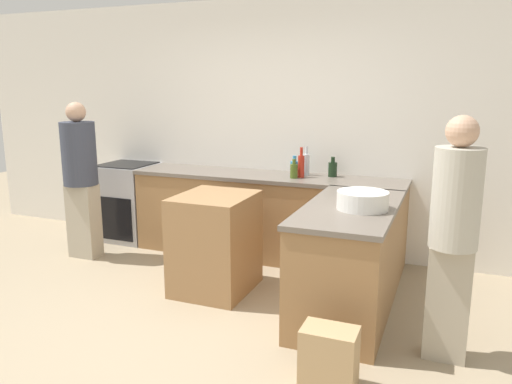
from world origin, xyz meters
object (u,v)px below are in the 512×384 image
at_px(person_at_peninsula, 454,231).
at_px(range_oven, 128,201).
at_px(hot_sauce_bottle, 301,165).
at_px(wine_bottle_dark, 333,169).
at_px(person_by_range, 81,175).
at_px(dish_soap_bottle, 294,168).
at_px(vinegar_bottle_clear, 306,164).
at_px(paper_bag, 329,358).
at_px(mixing_bowl, 363,200).
at_px(olive_oil_bottle, 294,171).
at_px(island_table, 215,243).

bearing_deg(person_at_peninsula, range_oven, 157.73).
distance_m(hot_sauce_bottle, person_at_peninsula, 2.07).
bearing_deg(wine_bottle_dark, person_by_range, -160.51).
bearing_deg(hot_sauce_bottle, dish_soap_bottle, 146.84).
bearing_deg(range_oven, person_by_range, -93.39).
bearing_deg(vinegar_bottle_clear, wine_bottle_dark, 1.37).
bearing_deg(paper_bag, person_at_peninsula, 44.12).
distance_m(mixing_bowl, olive_oil_bottle, 1.34).
distance_m(island_table, paper_bag, 1.71).
height_order(island_table, vinegar_bottle_clear, vinegar_bottle_clear).
distance_m(island_table, dish_soap_bottle, 1.25).
xyz_separation_m(vinegar_bottle_clear, person_at_peninsula, (1.45, -1.61, -0.12)).
bearing_deg(mixing_bowl, paper_bag, -89.63).
bearing_deg(mixing_bowl, vinegar_bottle_clear, 122.72).
bearing_deg(range_oven, hot_sauce_bottle, -0.24).
relative_size(vinegar_bottle_clear, person_by_range, 0.18).
distance_m(dish_soap_bottle, person_at_peninsula, 2.17).
bearing_deg(vinegar_bottle_clear, person_at_peninsula, -48.02).
bearing_deg(wine_bottle_dark, person_at_peninsula, -54.04).
relative_size(island_table, olive_oil_bottle, 4.49).
bearing_deg(island_table, dish_soap_bottle, 69.58).
bearing_deg(olive_oil_bottle, mixing_bowl, -49.87).
xyz_separation_m(hot_sauce_bottle, wine_bottle_dark, (0.29, 0.15, -0.04)).
height_order(island_table, wine_bottle_dark, wine_bottle_dark).
relative_size(island_table, wine_bottle_dark, 4.29).
height_order(dish_soap_bottle, wine_bottle_dark, dish_soap_bottle).
distance_m(olive_oil_bottle, person_by_range, 2.22).
distance_m(olive_oil_bottle, wine_bottle_dark, 0.41).
relative_size(island_table, mixing_bowl, 2.25).
bearing_deg(dish_soap_bottle, island_table, -110.42).
relative_size(olive_oil_bottle, person_at_peninsula, 0.12).
height_order(dish_soap_bottle, vinegar_bottle_clear, vinegar_bottle_clear).
xyz_separation_m(dish_soap_bottle, person_at_peninsula, (1.55, -1.52, -0.08)).
bearing_deg(olive_oil_bottle, dish_soap_bottle, 105.43).
distance_m(range_oven, hot_sauce_bottle, 2.20).
bearing_deg(range_oven, person_at_peninsula, -22.27).
height_order(mixing_bowl, dish_soap_bottle, dish_soap_bottle).
distance_m(hot_sauce_bottle, wine_bottle_dark, 0.33).
relative_size(wine_bottle_dark, person_at_peninsula, 0.12).
height_order(hot_sauce_bottle, person_by_range, person_by_range).
distance_m(mixing_bowl, vinegar_bottle_clear, 1.48).
xyz_separation_m(island_table, olive_oil_bottle, (0.43, 0.93, 0.53)).
bearing_deg(paper_bag, mixing_bowl, 90.37).
relative_size(dish_soap_bottle, vinegar_bottle_clear, 0.69).
relative_size(range_oven, person_at_peninsula, 0.55).
relative_size(range_oven, mixing_bowl, 2.33).
xyz_separation_m(island_table, hot_sauce_bottle, (0.48, 1.00, 0.58)).
bearing_deg(person_at_peninsula, vinegar_bottle_clear, 131.98).
distance_m(dish_soap_bottle, paper_bag, 2.45).
relative_size(vinegar_bottle_clear, hot_sauce_bottle, 0.98).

